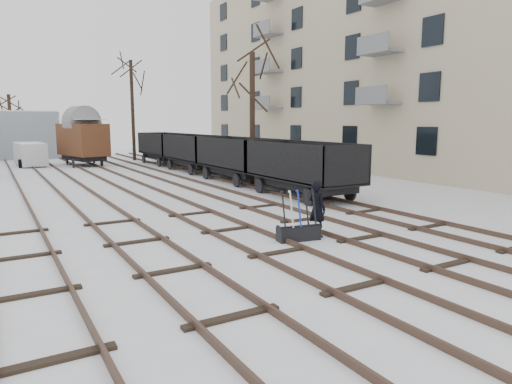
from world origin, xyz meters
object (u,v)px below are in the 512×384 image
worker (317,209)px  panel_van (30,154)px  box_van_wagon (83,139)px  freight_wagon_a (302,176)px  ground_frame (299,231)px

worker → panel_van: 29.85m
worker → box_van_wagon: size_ratio=0.33×
freight_wagon_a → panel_van: (-9.67, 23.06, -0.02)m
worker → panel_van: size_ratio=0.40×
box_van_wagon → panel_van: box_van_wagon is taller
freight_wagon_a → ground_frame: bearing=-126.9°
freight_wagon_a → panel_van: size_ratio=1.45×
ground_frame → freight_wagon_a: bearing=62.9°
box_van_wagon → panel_van: bearing=142.8°
ground_frame → panel_van: size_ratio=0.35×
worker → freight_wagon_a: freight_wagon_a is taller
worker → box_van_wagon: bearing=-5.0°
worker → panel_van: (-5.65, 29.31, 0.09)m
ground_frame → freight_wagon_a: size_ratio=0.24×
ground_frame → box_van_wagon: size_ratio=0.28×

